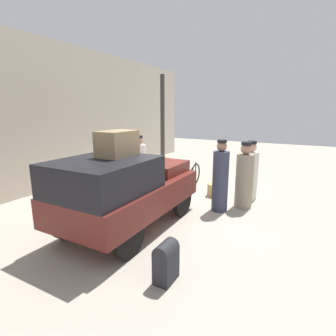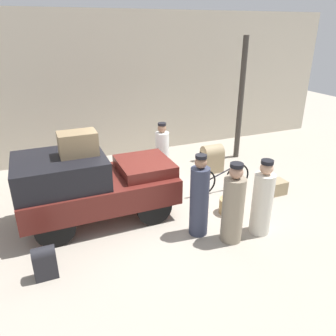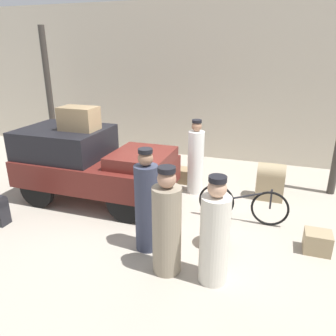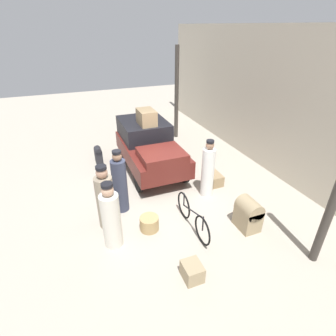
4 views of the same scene
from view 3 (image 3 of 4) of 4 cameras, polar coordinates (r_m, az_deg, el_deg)
The scene contains 14 objects.
ground_plane at distance 6.82m, azimuth -2.15°, elevation -7.88°, with size 30.00×30.00×0.00m, color #A89E8E.
station_building_facade at distance 9.97m, azimuth 6.27°, elevation 14.56°, with size 16.00×0.15×4.50m.
canopy_pillar_left at distance 10.13m, azimuth -19.91°, elevation 11.55°, with size 0.17×0.17×3.79m.
truck at distance 7.33m, azimuth -13.45°, elevation 1.13°, with size 3.32×1.66×1.57m.
bicycle at distance 6.53m, azimuth 12.84°, elevation -6.19°, with size 1.72×0.04×0.75m.
wicker_basket at distance 5.79m, azimuth 7.96°, elevation -11.56°, with size 0.47×0.47×0.35m.
porter_carrying_trunk at distance 4.85m, azimuth -0.22°, elevation -10.12°, with size 0.43×0.43×1.68m.
porter_with_bicycle at distance 4.71m, azimuth 8.11°, elevation -11.62°, with size 0.42×0.42×1.63m.
porter_standing_middle at distance 5.36m, azimuth -3.74°, elevation -6.43°, with size 0.39×0.39×1.76m.
conductor_in_dark_uniform at distance 7.52m, azimuth 4.84°, elevation 1.39°, with size 0.36×0.36×1.73m.
trunk_wicker_pale at distance 6.09m, azimuth 24.56°, elevation -11.64°, with size 0.43×0.37×0.36m.
suitcase_tan_flat at distance 7.66m, azimuth 17.42°, elevation -2.08°, with size 0.59×0.46×0.82m.
trunk_umber_medium at distance 8.29m, azimuth 2.67°, elevation -1.28°, with size 0.62×0.39×0.35m.
trunk_on_truck_roof at distance 7.19m, azimuth -15.24°, elevation 8.33°, with size 0.77×0.51×0.49m.
Camera 3 is at (2.17, -5.61, 3.20)m, focal length 35.00 mm.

